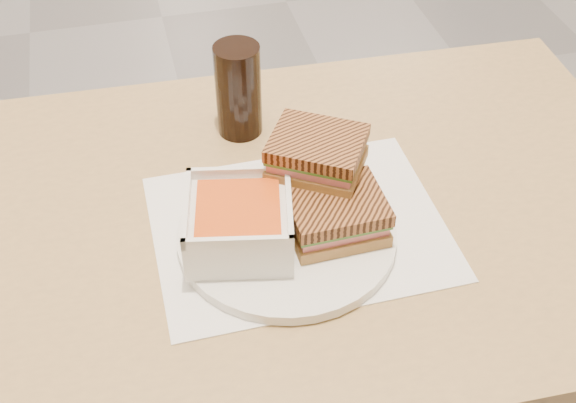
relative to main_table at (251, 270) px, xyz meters
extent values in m
cube|color=#AC8750|center=(0.00, 0.00, 0.10)|extent=(1.22, 0.74, 0.03)
cylinder|color=#AC8750|center=(0.56, 0.28, -0.28)|extent=(0.06, 0.06, 0.72)
cube|color=white|center=(0.06, -0.04, 0.12)|extent=(0.39, 0.30, 0.00)
cylinder|color=white|center=(0.04, -0.06, 0.12)|extent=(0.29, 0.29, 0.02)
cube|color=white|center=(-0.02, -0.06, 0.16)|extent=(0.16, 0.16, 0.06)
cube|color=orange|center=(-0.02, -0.06, 0.19)|extent=(0.12, 0.12, 0.01)
cube|color=white|center=(0.04, -0.08, 0.19)|extent=(0.03, 0.13, 0.02)
cube|color=white|center=(-0.08, -0.05, 0.19)|extent=(0.03, 0.13, 0.02)
cube|color=white|center=(-0.01, 0.00, 0.19)|extent=(0.13, 0.03, 0.02)
cube|color=white|center=(-0.04, -0.13, 0.19)|extent=(0.13, 0.03, 0.02)
cube|color=#AB843D|center=(0.10, -0.07, 0.14)|extent=(0.13, 0.11, 0.02)
cube|color=#D26D6A|center=(0.10, -0.07, 0.16)|extent=(0.12, 0.10, 0.01)
cube|color=#386B23|center=(0.10, -0.07, 0.16)|extent=(0.12, 0.10, 0.01)
cube|color=brown|center=(0.10, -0.07, 0.18)|extent=(0.13, 0.11, 0.02)
cube|color=#AB843D|center=(0.09, 0.00, 0.19)|extent=(0.15, 0.15, 0.02)
cube|color=#D26D6A|center=(0.09, 0.00, 0.20)|extent=(0.14, 0.13, 0.01)
cube|color=#386B23|center=(0.09, 0.00, 0.21)|extent=(0.15, 0.14, 0.01)
cube|color=brown|center=(0.09, 0.00, 0.23)|extent=(0.15, 0.15, 0.02)
cylinder|color=black|center=(0.03, 0.19, 0.19)|extent=(0.07, 0.07, 0.15)
camera|label=1|loc=(-0.12, -0.73, 0.83)|focal=46.76mm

